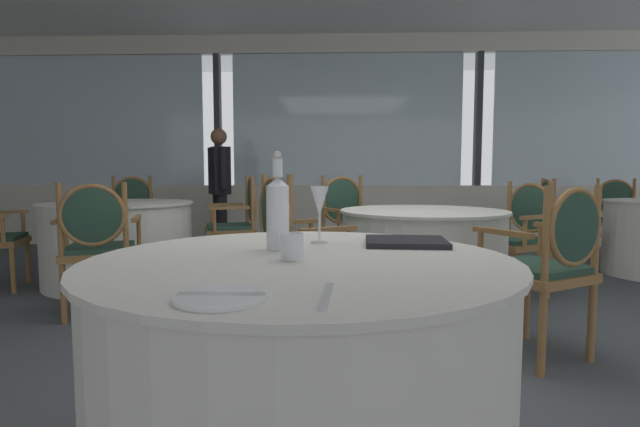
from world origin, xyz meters
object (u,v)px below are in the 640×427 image
at_px(menu_book, 406,242).
at_px(dining_chair_0_2, 293,243).
at_px(side_plate, 222,296).
at_px(water_bottle, 278,211).
at_px(dining_chair_2_3, 619,212).
at_px(diner_person_0, 220,184).
at_px(water_tumbler, 292,246).
at_px(dining_chair_1_2, 239,217).
at_px(wine_glass, 319,203).
at_px(dining_chair_1_3, 132,212).
at_px(dining_chair_2_0, 558,218).
at_px(dining_chair_0_3, 550,257).
at_px(dining_chair_0_0, 519,229).
at_px(dining_chair_0_1, 348,220).
at_px(dining_chair_1_1, 97,239).

bearing_deg(menu_book, dining_chair_0_2, 117.50).
xyz_separation_m(side_plate, water_bottle, (0.04, 0.63, 0.13)).
relative_size(dining_chair_2_3, diner_person_0, 0.61).
bearing_deg(water_tumbler, side_plate, -102.93).
xyz_separation_m(dining_chair_0_2, dining_chair_1_2, (-0.69, 1.70, 0.00)).
distance_m(wine_glass, diner_person_0, 4.21).
distance_m(dining_chair_1_3, dining_chair_2_0, 4.65).
height_order(wine_glass, dining_chair_0_3, wine_glass).
bearing_deg(dining_chair_2_3, dining_chair_0_0, -37.72).
height_order(side_plate, menu_book, menu_book).
xyz_separation_m(water_bottle, water_tumbler, (0.06, -0.18, -0.09)).
distance_m(menu_book, diner_person_0, 4.35).
relative_size(wine_glass, dining_chair_0_1, 0.21).
xyz_separation_m(side_plate, dining_chair_2_0, (2.52, 3.90, -0.20)).
distance_m(dining_chair_0_3, dining_chair_1_3, 4.46).
distance_m(dining_chair_0_2, dining_chair_1_3, 3.18).
height_order(dining_chair_0_0, dining_chair_1_3, dining_chair_1_3).
height_order(water_tumbler, dining_chair_2_3, dining_chair_2_3).
bearing_deg(dining_chair_0_1, dining_chair_1_2, -135.37).
relative_size(wine_glass, dining_chair_1_3, 0.21).
height_order(dining_chair_1_3, dining_chair_2_3, dining_chair_1_3).
distance_m(water_tumbler, diner_person_0, 4.51).
relative_size(dining_chair_0_1, dining_chair_2_0, 1.03).
relative_size(dining_chair_1_3, dining_chair_2_0, 1.03).
distance_m(water_tumbler, dining_chair_2_3, 5.50).
xyz_separation_m(dining_chair_0_2, diner_person_0, (-1.16, 2.84, 0.30)).
xyz_separation_m(menu_book, dining_chair_0_3, (0.88, 0.79, -0.19)).
bearing_deg(dining_chair_0_1, dining_chair_1_3, -142.04).
bearing_deg(water_bottle, dining_chair_2_0, 52.83).
relative_size(dining_chair_0_0, dining_chair_1_1, 0.99).
xyz_separation_m(menu_book, dining_chair_2_0, (2.03, 3.15, -0.20)).
bearing_deg(water_tumbler, diner_person_0, 106.73).
height_order(dining_chair_1_2, dining_chair_2_0, dining_chair_1_2).
distance_m(menu_book, dining_chair_1_3, 4.42).
bearing_deg(water_bottle, dining_chair_1_2, 104.24).
xyz_separation_m(dining_chair_0_3, dining_chair_1_2, (-2.09, 2.08, 0.02)).
bearing_deg(diner_person_0, dining_chair_0_2, 85.14).
relative_size(water_bottle, diner_person_0, 0.21).
relative_size(menu_book, dining_chair_2_0, 0.30).
bearing_deg(dining_chair_1_3, dining_chair_2_3, 75.49).
height_order(dining_chair_0_3, dining_chair_1_3, dining_chair_1_3).
xyz_separation_m(side_plate, menu_book, (0.49, 0.76, 0.01)).
relative_size(water_bottle, wine_glass, 1.57).
relative_size(water_tumbler, dining_chair_0_3, 0.08).
relative_size(side_plate, dining_chair_2_3, 0.20).
distance_m(water_bottle, dining_chair_0_3, 1.65).
xyz_separation_m(menu_book, dining_chair_0_0, (1.26, 2.18, -0.21)).
height_order(side_plate, water_bottle, water_bottle).
relative_size(menu_book, dining_chair_0_0, 0.30).
height_order(dining_chair_0_2, dining_chair_1_3, dining_chair_0_2).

